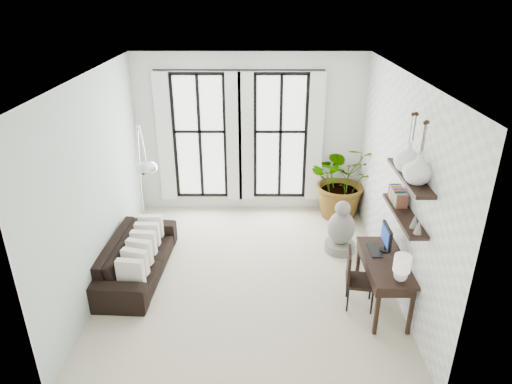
{
  "coord_description": "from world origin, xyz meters",
  "views": [
    {
      "loc": [
        0.15,
        -6.22,
        4.3
      ],
      "look_at": [
        0.12,
        0.3,
        1.34
      ],
      "focal_mm": 32.0,
      "sensor_mm": 36.0,
      "label": 1
    }
  ],
  "objects_px": {
    "desk": "(386,265)",
    "buddha": "(341,230)",
    "sofa": "(137,257)",
    "arc_lamp": "(141,157)",
    "desk_chair": "(355,275)",
    "plant": "(343,179)"
  },
  "relations": [
    {
      "from": "plant",
      "to": "buddha",
      "type": "bearing_deg",
      "value": -100.1
    },
    {
      "from": "sofa",
      "to": "desk",
      "type": "relative_size",
      "value": 1.62
    },
    {
      "from": "desk",
      "to": "arc_lamp",
      "type": "bearing_deg",
      "value": 159.09
    },
    {
      "from": "desk_chair",
      "to": "plant",
      "type": "bearing_deg",
      "value": 93.54
    },
    {
      "from": "sofa",
      "to": "arc_lamp",
      "type": "xyz_separation_m",
      "value": [
        0.1,
        0.54,
        1.51
      ]
    },
    {
      "from": "desk_chair",
      "to": "buddha",
      "type": "xyz_separation_m",
      "value": [
        0.05,
        1.51,
        -0.11
      ]
    },
    {
      "from": "desk",
      "to": "desk_chair",
      "type": "bearing_deg",
      "value": 170.29
    },
    {
      "from": "plant",
      "to": "desk",
      "type": "xyz_separation_m",
      "value": [
        0.09,
        -2.96,
        -0.07
      ]
    },
    {
      "from": "plant",
      "to": "desk_chair",
      "type": "height_order",
      "value": "plant"
    },
    {
      "from": "sofa",
      "to": "plant",
      "type": "xyz_separation_m",
      "value": [
        3.65,
        2.1,
        0.48
      ]
    },
    {
      "from": "sofa",
      "to": "buddha",
      "type": "xyz_separation_m",
      "value": [
        3.41,
        0.73,
        0.09
      ]
    },
    {
      "from": "desk",
      "to": "buddha",
      "type": "bearing_deg",
      "value": 102.16
    },
    {
      "from": "arc_lamp",
      "to": "desk_chair",
      "type": "bearing_deg",
      "value": -22.17
    },
    {
      "from": "desk",
      "to": "buddha",
      "type": "xyz_separation_m",
      "value": [
        -0.34,
        1.58,
        -0.32
      ]
    },
    {
      "from": "desk",
      "to": "buddha",
      "type": "relative_size",
      "value": 1.38
    },
    {
      "from": "sofa",
      "to": "desk",
      "type": "height_order",
      "value": "desk"
    },
    {
      "from": "plant",
      "to": "arc_lamp",
      "type": "bearing_deg",
      "value": -156.21
    },
    {
      "from": "desk_chair",
      "to": "buddha",
      "type": "height_order",
      "value": "buddha"
    },
    {
      "from": "arc_lamp",
      "to": "buddha",
      "type": "bearing_deg",
      "value": 3.24
    },
    {
      "from": "plant",
      "to": "desk_chair",
      "type": "xyz_separation_m",
      "value": [
        -0.3,
        -2.89,
        -0.29
      ]
    },
    {
      "from": "sofa",
      "to": "arc_lamp",
      "type": "distance_m",
      "value": 1.61
    },
    {
      "from": "desk",
      "to": "arc_lamp",
      "type": "relative_size",
      "value": 0.56
    }
  ]
}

